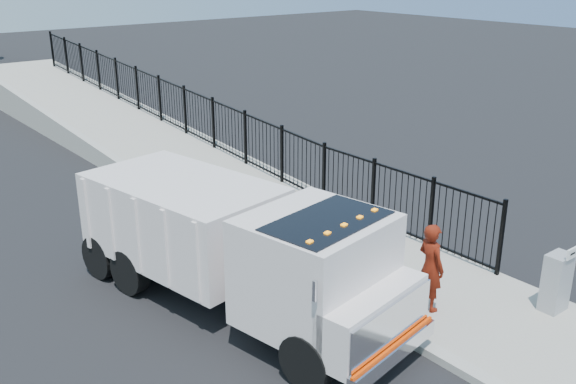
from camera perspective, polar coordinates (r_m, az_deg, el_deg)
ground at (r=14.39m, az=3.21°, el=-8.97°), size 120.00×120.00×0.00m
sidewalk at (r=14.47m, az=14.39°, el=-9.18°), size 3.55×12.00×0.12m
curb at (r=13.15m, az=9.17°, el=-11.86°), size 0.30×12.00×0.16m
ramp at (r=28.31m, az=-15.57°, el=5.02°), size 3.95×24.06×3.19m
iron_fence at (r=25.21m, az=-9.07°, el=5.83°), size 0.10×28.00×1.80m
truck at (r=13.10m, az=-4.34°, el=-4.66°), size 3.80×8.15×2.68m
worker at (r=13.47m, az=12.56°, el=-6.52°), size 0.55×0.75×1.88m
utility_cabinet at (r=14.32m, az=22.74°, el=-7.41°), size 0.55×0.40×1.25m
arrow_sign at (r=13.93m, az=23.92°, el=-5.01°), size 0.35×0.04×0.22m
debris at (r=13.78m, az=11.49°, el=-10.04°), size 0.31×0.31×0.08m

